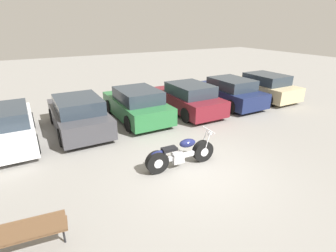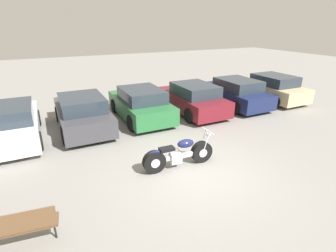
# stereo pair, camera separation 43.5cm
# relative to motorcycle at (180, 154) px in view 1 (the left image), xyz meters

# --- Properties ---
(ground_plane) EXTENTS (60.00, 60.00, 0.00)m
(ground_plane) POSITION_rel_motorcycle_xyz_m (0.34, -0.52, -0.41)
(ground_plane) COLOR gray
(motorcycle) EXTENTS (2.22, 0.62, 1.02)m
(motorcycle) POSITION_rel_motorcycle_xyz_m (0.00, 0.00, 0.00)
(motorcycle) COLOR black
(motorcycle) RESTS_ON ground_plane
(parked_car_white) EXTENTS (1.89, 4.08, 1.39)m
(parked_car_white) POSITION_rel_motorcycle_xyz_m (-4.52, 4.24, 0.25)
(parked_car_white) COLOR white
(parked_car_white) RESTS_ON ground_plane
(parked_car_dark_grey) EXTENTS (1.89, 4.08, 1.39)m
(parked_car_dark_grey) POSITION_rel_motorcycle_xyz_m (-2.00, 4.37, 0.25)
(parked_car_dark_grey) COLOR #3D3D42
(parked_car_dark_grey) RESTS_ON ground_plane
(parked_car_green) EXTENTS (1.89, 4.08, 1.39)m
(parked_car_green) POSITION_rel_motorcycle_xyz_m (0.51, 4.50, 0.25)
(parked_car_green) COLOR #286B38
(parked_car_green) RESTS_ON ground_plane
(parked_car_maroon) EXTENTS (1.89, 4.08, 1.39)m
(parked_car_maroon) POSITION_rel_motorcycle_xyz_m (3.03, 4.25, 0.25)
(parked_car_maroon) COLOR maroon
(parked_car_maroon) RESTS_ON ground_plane
(parked_car_navy) EXTENTS (1.89, 4.08, 1.39)m
(parked_car_navy) POSITION_rel_motorcycle_xyz_m (5.54, 4.25, 0.25)
(parked_car_navy) COLOR #19234C
(parked_car_navy) RESTS_ON ground_plane
(parked_car_champagne) EXTENTS (1.89, 4.08, 1.39)m
(parked_car_champagne) POSITION_rel_motorcycle_xyz_m (8.05, 4.26, 0.25)
(parked_car_champagne) COLOR #C6B284
(parked_car_champagne) RESTS_ON ground_plane
(park_bench) EXTENTS (1.58, 0.57, 0.89)m
(park_bench) POSITION_rel_motorcycle_xyz_m (-4.17, -1.40, 0.14)
(park_bench) COLOR brown
(park_bench) RESTS_ON ground_plane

